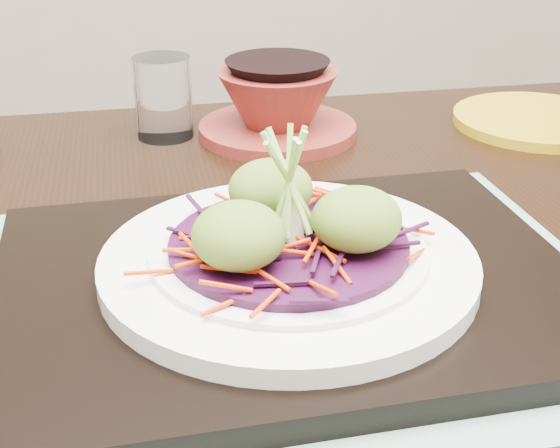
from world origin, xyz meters
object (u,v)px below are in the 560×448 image
object	(u,v)px
serving_tray	(288,283)
yellow_plate	(537,120)
water_glass	(163,97)
terracotta_bowl_set	(277,107)
dining_table	(281,354)
white_plate	(288,261)

from	to	relation	value
serving_tray	yellow_plate	bearing A→B (deg)	40.24
water_glass	serving_tray	bearing A→B (deg)	-86.01
terracotta_bowl_set	yellow_plate	world-z (taller)	terracotta_bowl_set
yellow_plate	terracotta_bowl_set	bearing A→B (deg)	169.53
terracotta_bowl_set	yellow_plate	distance (m)	0.30
dining_table	serving_tray	size ratio (longest dim) A/B	3.16
serving_tray	yellow_plate	world-z (taller)	serving_tray
water_glass	terracotta_bowl_set	distance (m)	0.12
yellow_plate	dining_table	bearing A→B (deg)	-150.79
water_glass	white_plate	bearing A→B (deg)	-86.01
serving_tray	terracotta_bowl_set	distance (m)	0.35
serving_tray	water_glass	xyz separation A→B (m)	(-0.03, 0.37, 0.03)
terracotta_bowl_set	white_plate	bearing A→B (deg)	-105.71
water_glass	terracotta_bowl_set	bearing A→B (deg)	-15.75
water_glass	yellow_plate	world-z (taller)	water_glass
serving_tray	white_plate	xyz separation A→B (m)	(0.00, 0.00, 0.02)
dining_table	serving_tray	bearing A→B (deg)	-97.60
serving_tray	terracotta_bowl_set	xyz separation A→B (m)	(0.09, 0.33, 0.02)
serving_tray	yellow_plate	xyz separation A→B (m)	(0.39, 0.28, -0.01)
serving_tray	terracotta_bowl_set	world-z (taller)	terracotta_bowl_set
white_plate	serving_tray	bearing A→B (deg)	0.00
dining_table	serving_tray	xyz separation A→B (m)	(-0.02, -0.07, 0.11)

